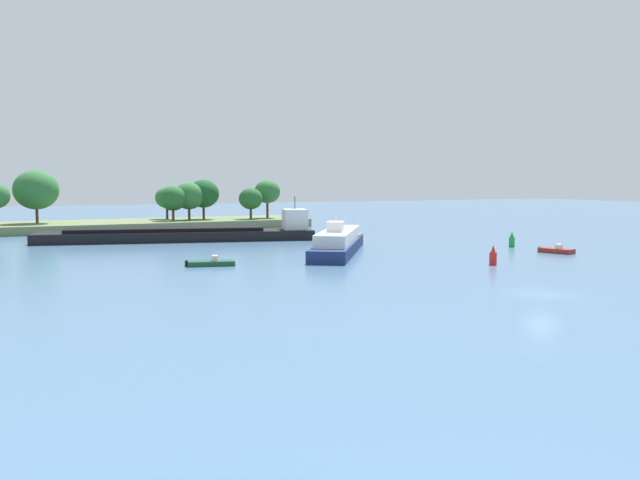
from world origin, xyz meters
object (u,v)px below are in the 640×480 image
cargo_barge (183,234)px  channel_buoy_green (512,240)px  channel_buoy_red (493,256)px  fishing_skiff (211,263)px  white_riverboat (339,242)px  small_motorboat (556,250)px

cargo_barge → channel_buoy_green: (34.00, -26.01, -0.16)m
channel_buoy_red → fishing_skiff: bearing=155.0°
cargo_barge → channel_buoy_red: 43.40m
cargo_barge → channel_buoy_green: cargo_barge is taller
white_riverboat → small_motorboat: (21.90, -10.78, -0.93)m
white_riverboat → cargo_barge: bearing=117.3°
small_motorboat → channel_buoy_red: bearing=-159.8°
cargo_barge → channel_buoy_red: size_ratio=19.46×
fishing_skiff → small_motorboat: bearing=-9.6°
small_motorboat → cargo_barge: 47.45m
white_riverboat → channel_buoy_red: 17.86m
cargo_barge → small_motorboat: bearing=-44.9°
white_riverboat → channel_buoy_green: white_riverboat is taller
fishing_skiff → channel_buoy_red: 26.93m
white_riverboat → channel_buoy_green: size_ratio=10.41×
channel_buoy_green → channel_buoy_red: bearing=-138.1°
cargo_barge → channel_buoy_green: 42.81m
fishing_skiff → channel_buoy_red: channel_buoy_red is taller
fishing_skiff → small_motorboat: small_motorboat is taller
small_motorboat → fishing_skiff: bearing=170.4°
channel_buoy_green → small_motorboat: bearing=-93.0°
cargo_barge → channel_buoy_green: bearing=-37.4°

